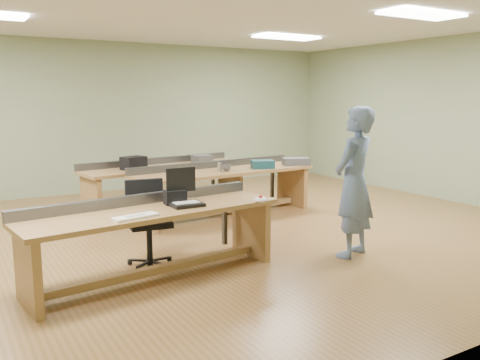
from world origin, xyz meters
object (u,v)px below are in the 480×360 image
Objects in this scene: person at (354,182)px; parts_bin_teal at (263,164)px; workbench_front at (153,227)px; task_chair at (148,234)px; parts_bin_grey at (296,161)px; drinks_can at (220,167)px; laptop_base at (186,204)px; camera_bag at (175,197)px; mug at (226,168)px; workbench_mid at (224,181)px; workbench_back at (166,177)px.

parts_bin_teal is at bearing -119.47° from person.
workbench_front is 0.52m from task_chair.
parts_bin_grey is 3.37× the size of drinks_can.
workbench_front is 3.97m from parts_bin_grey.
person is 2.74m from parts_bin_grey.
person is 2.04m from laptop_base.
person is 2.13m from camera_bag.
parts_bin_grey is at bearing 24.33° from workbench_front.
mug is (1.64, 2.05, 0.04)m from laptop_base.
workbench_mid is 23.81× the size of drinks_can.
drinks_can is (-0.76, 0.08, 0.00)m from parts_bin_teal.
mug is (-1.39, -0.04, -0.01)m from parts_bin_grey.
parts_bin_grey reaches higher than workbench_back.
task_chair is 2.65× the size of parts_bin_teal.
workbench_back is 22.67× the size of drinks_can.
parts_bin_teal is at bearing -177.14° from parts_bin_grey.
workbench_back is 2.93m from task_chair.
laptop_base is at bearing -138.49° from parts_bin_teal.
parts_bin_teal is at bearing 39.41° from task_chair.
workbench_front is at bearing -138.78° from workbench_mid.
workbench_back is at bearing 71.83° from task_chair.
laptop_base is (-1.99, 0.44, -0.13)m from person.
task_chair is at bearing -44.73° from person.
task_chair is at bearing -144.05° from workbench_mid.
workbench_front reaches higher than laptop_base.
workbench_back is at bearing 118.24° from mug.
parts_bin_teal is at bearing 42.64° from laptop_base.
workbench_mid is 1.12m from workbench_back.
workbench_front is 12.40× the size of camera_bag.
drinks_can is at bearing -70.44° from workbench_back.
workbench_front is 2.86m from drinks_can.
camera_bag reaches higher than workbench_mid.
workbench_back reaches higher than laptop_base.
parts_bin_grey is (3.09, 1.94, -0.02)m from camera_bag.
workbench_mid is 2.77m from laptop_base.
mug is (-0.34, 2.49, -0.10)m from person.
workbench_mid is at bearing 39.73° from workbench_front.
person is at bearing -83.09° from workbench_back.
mug is 1.05× the size of drinks_can.
camera_bag is 2.55m from mug.
parts_bin_grey is (1.35, -0.10, 0.25)m from workbench_mid.
camera_bag is 0.62m from task_chair.
parts_bin_grey is at bearing 37.80° from camera_bag.
workbench_back is (-0.62, 0.93, -0.00)m from workbench_mid.
task_chair reaches higher than laptop_base.
parts_bin_grey is (1.97, -1.03, 0.25)m from workbench_back.
workbench_back is 3.08× the size of task_chair.
task_chair is 3.04m from parts_bin_teal.
parts_bin_grey reaches higher than laptop_base.
mug is 0.12m from drinks_can.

